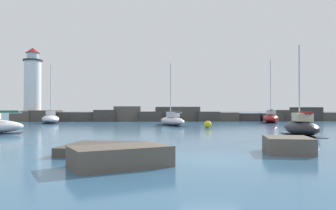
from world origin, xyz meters
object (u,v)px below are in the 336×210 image
(lighthouse, at_px, (33,90))
(sailboat_moored_0, at_px, (50,118))
(sailboat_moored_3, at_px, (271,118))
(sailboat_moored_4, at_px, (301,127))
(sailboat_moored_1, at_px, (172,120))
(mooring_buoy_orange_near, at_px, (208,124))

(lighthouse, height_order, sailboat_moored_0, lighthouse)
(sailboat_moored_3, bearing_deg, lighthouse, 167.79)
(lighthouse, height_order, sailboat_moored_4, lighthouse)
(sailboat_moored_3, bearing_deg, sailboat_moored_1, -154.89)
(sailboat_moored_4, bearing_deg, lighthouse, 136.02)
(sailboat_moored_3, relative_size, mooring_buoy_orange_near, 9.67)
(sailboat_moored_1, bearing_deg, sailboat_moored_3, 25.11)
(lighthouse, height_order, sailboat_moored_1, lighthouse)
(sailboat_moored_0, relative_size, sailboat_moored_1, 1.06)
(lighthouse, relative_size, sailboat_moored_4, 1.74)
(sailboat_moored_0, relative_size, sailboat_moored_4, 1.17)
(mooring_buoy_orange_near, bearing_deg, sailboat_moored_0, 148.57)
(sailboat_moored_3, distance_m, sailboat_moored_4, 24.09)
(mooring_buoy_orange_near, bearing_deg, sailboat_moored_4, -60.31)
(sailboat_moored_1, relative_size, sailboat_moored_3, 0.83)
(sailboat_moored_4, height_order, mooring_buoy_orange_near, sailboat_moored_4)
(sailboat_moored_4, bearing_deg, mooring_buoy_orange_near, 119.69)
(sailboat_moored_0, distance_m, sailboat_moored_3, 32.93)
(sailboat_moored_1, height_order, sailboat_moored_4, sailboat_moored_1)
(sailboat_moored_1, distance_m, mooring_buoy_orange_near, 6.97)
(lighthouse, distance_m, sailboat_moored_0, 11.35)
(sailboat_moored_3, bearing_deg, sailboat_moored_0, -179.76)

